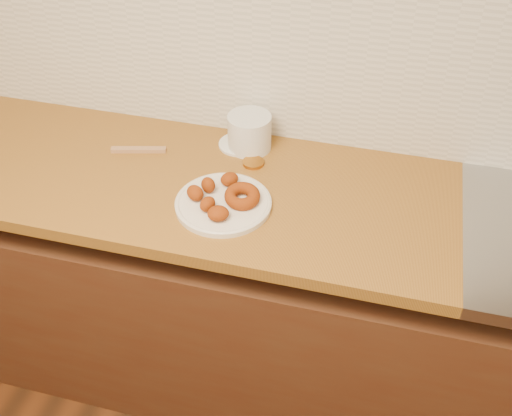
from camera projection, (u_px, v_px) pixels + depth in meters
The scene contains 11 objects.
wall_back at pixel (313, 0), 1.66m from camera, with size 4.00×0.02×2.70m, color #C0B094.
base_cabinet at pixel (279, 310), 2.05m from camera, with size 3.60×0.60×0.77m, color #482B18.
butcher_block at pixel (79, 165), 1.86m from camera, with size 2.30×0.62×0.04m, color olive.
backsplash at pixel (309, 52), 1.75m from camera, with size 3.60×0.02×0.60m, color silver.
donut_plate at pixel (223, 204), 1.67m from camera, with size 0.27×0.27×0.02m, color silver.
ring_donut at pixel (242, 196), 1.66m from camera, with size 0.10×0.10×0.03m, color maroon.
fried_dough_chunks at pixel (212, 195), 1.66m from camera, with size 0.16×0.22×0.05m.
plastic_tub at pixel (250, 132), 1.86m from camera, with size 0.14×0.14×0.11m, color silver.
tub_lid at pixel (239, 144), 1.91m from camera, with size 0.13×0.13×0.01m, color white.
brass_jar_lid at pixel (253, 163), 1.83m from camera, with size 0.07×0.07×0.01m, color #AB6E23.
wooden_utensil at pixel (139, 150), 1.88m from camera, with size 0.17×0.02×0.01m, color #A9794F.
Camera 1 is at (0.26, 0.37, 1.98)m, focal length 42.00 mm.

